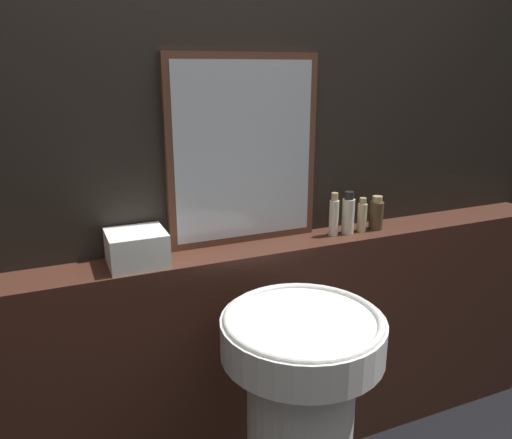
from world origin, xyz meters
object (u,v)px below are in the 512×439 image
(conditioner_bottle, at_px, (348,214))
(body_wash_bottle, at_px, (376,214))
(mirror, at_px, (244,151))
(shampoo_bottle, at_px, (334,216))
(lotion_bottle, at_px, (362,216))
(towel_stack, at_px, (137,248))
(pedestal_sink, at_px, (300,424))

(conditioner_bottle, xyz_separation_m, body_wash_bottle, (0.13, 0.00, -0.01))
(mirror, height_order, shampoo_bottle, mirror)
(mirror, relative_size, body_wash_bottle, 4.95)
(shampoo_bottle, height_order, lotion_bottle, shampoo_bottle)
(mirror, xyz_separation_m, lotion_bottle, (0.47, -0.07, -0.27))
(mirror, distance_m, conditioner_bottle, 0.49)
(towel_stack, relative_size, lotion_bottle, 1.38)
(body_wash_bottle, bearing_deg, shampoo_bottle, -180.00)
(towel_stack, relative_size, body_wash_bottle, 1.38)
(pedestal_sink, bearing_deg, conditioner_bottle, 45.43)
(lotion_bottle, distance_m, body_wash_bottle, 0.07)
(conditioner_bottle, distance_m, body_wash_bottle, 0.13)
(lotion_bottle, bearing_deg, conditioner_bottle, 180.00)
(towel_stack, bearing_deg, pedestal_sink, -48.59)
(body_wash_bottle, bearing_deg, lotion_bottle, -180.00)
(towel_stack, bearing_deg, lotion_bottle, 0.00)
(pedestal_sink, distance_m, shampoo_bottle, 0.76)
(towel_stack, bearing_deg, conditioner_bottle, 0.00)
(mirror, bearing_deg, towel_stack, -169.69)
(shampoo_bottle, xyz_separation_m, conditioner_bottle, (0.06, 0.00, -0.00))
(pedestal_sink, height_order, lotion_bottle, lotion_bottle)
(mirror, height_order, conditioner_bottle, mirror)
(body_wash_bottle, bearing_deg, pedestal_sink, -142.22)
(pedestal_sink, distance_m, body_wash_bottle, 0.87)
(conditioner_bottle, relative_size, lotion_bottle, 1.23)
(pedestal_sink, relative_size, mirror, 1.29)
(shampoo_bottle, relative_size, lotion_bottle, 1.24)
(mirror, xyz_separation_m, body_wash_bottle, (0.54, -0.07, -0.27))
(conditioner_bottle, bearing_deg, lotion_bottle, 0.00)
(towel_stack, height_order, shampoo_bottle, shampoo_bottle)
(lotion_bottle, relative_size, body_wash_bottle, 1.00)
(mirror, relative_size, shampoo_bottle, 3.98)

